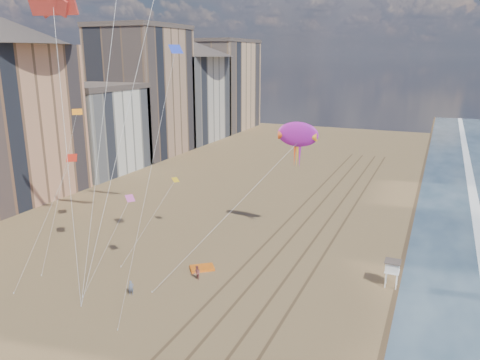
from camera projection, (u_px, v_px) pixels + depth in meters
name	position (u px, v px, depth m)	size (l,w,h in m)	color
wet_sand	(444.00, 246.00, 56.73)	(260.00, 260.00, 0.00)	#42301E
tracks	(290.00, 255.00, 54.17)	(7.68, 120.00, 0.01)	brown
buildings	(127.00, 97.00, 100.72)	(34.72, 131.35, 29.00)	#C6B284
lifeguard_stand	(392.00, 267.00, 46.24)	(1.53, 1.53, 2.77)	white
grounded_kite	(202.00, 268.00, 50.52)	(2.52, 1.60, 0.29)	orange
show_kite	(298.00, 135.00, 54.99)	(6.80, 9.72, 23.81)	#A0189F
kite_flyer_a	(131.00, 288.00, 44.98)	(0.53, 0.35, 1.47)	slate
kite_flyer_b	(197.00, 273.00, 48.00)	(0.74, 0.57, 1.51)	#954B4D
small_kites	(117.00, 131.00, 49.94)	(17.12, 13.25, 16.55)	gold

